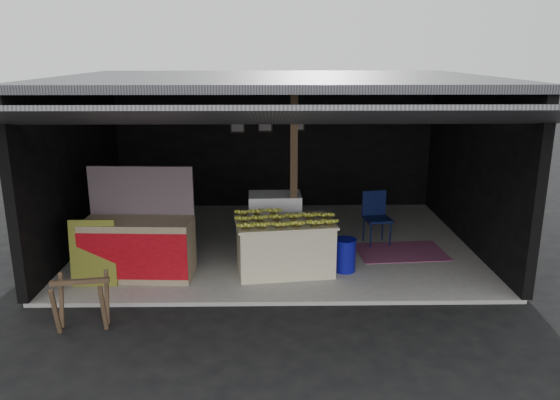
{
  "coord_description": "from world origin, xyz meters",
  "views": [
    {
      "loc": [
        -0.07,
        -6.92,
        3.42
      ],
      "look_at": [
        0.07,
        1.57,
        1.1
      ],
      "focal_mm": 35.0,
      "sensor_mm": 36.0,
      "label": 1
    }
  ],
  "objects_px": {
    "white_crate": "(275,222)",
    "water_barrel": "(345,256)",
    "neighbor_stall": "(139,245)",
    "sawhorse": "(81,298)",
    "banana_table": "(285,246)",
    "plastic_chair": "(376,213)"
  },
  "relations": [
    {
      "from": "white_crate",
      "to": "banana_table",
      "type": "bearing_deg",
      "value": -83.78
    },
    {
      "from": "sawhorse",
      "to": "plastic_chair",
      "type": "xyz_separation_m",
      "value": [
        4.26,
        3.06,
        0.18
      ]
    },
    {
      "from": "banana_table",
      "to": "sawhorse",
      "type": "xyz_separation_m",
      "value": [
        -2.59,
        -1.72,
        -0.04
      ]
    },
    {
      "from": "neighbor_stall",
      "to": "sawhorse",
      "type": "height_order",
      "value": "neighbor_stall"
    },
    {
      "from": "neighbor_stall",
      "to": "sawhorse",
      "type": "xyz_separation_m",
      "value": [
        -0.37,
        -1.57,
        -0.13
      ]
    },
    {
      "from": "white_crate",
      "to": "water_barrel",
      "type": "xyz_separation_m",
      "value": [
        1.09,
        -1.01,
        -0.25
      ]
    },
    {
      "from": "sawhorse",
      "to": "plastic_chair",
      "type": "relative_size",
      "value": 0.76
    },
    {
      "from": "white_crate",
      "to": "water_barrel",
      "type": "height_order",
      "value": "white_crate"
    },
    {
      "from": "water_barrel",
      "to": "plastic_chair",
      "type": "bearing_deg",
      "value": 61.58
    },
    {
      "from": "white_crate",
      "to": "neighbor_stall",
      "type": "bearing_deg",
      "value": -152.71
    },
    {
      "from": "water_barrel",
      "to": "plastic_chair",
      "type": "xyz_separation_m",
      "value": [
        0.72,
        1.33,
        0.31
      ]
    },
    {
      "from": "banana_table",
      "to": "neighbor_stall",
      "type": "height_order",
      "value": "neighbor_stall"
    },
    {
      "from": "water_barrel",
      "to": "plastic_chair",
      "type": "height_order",
      "value": "plastic_chair"
    },
    {
      "from": "white_crate",
      "to": "sawhorse",
      "type": "bearing_deg",
      "value": -133.79
    },
    {
      "from": "banana_table",
      "to": "neighbor_stall",
      "type": "bearing_deg",
      "value": 176.29
    },
    {
      "from": "sawhorse",
      "to": "plastic_chair",
      "type": "distance_m",
      "value": 5.25
    },
    {
      "from": "banana_table",
      "to": "water_barrel",
      "type": "bearing_deg",
      "value": -7.47
    },
    {
      "from": "sawhorse",
      "to": "white_crate",
      "type": "bearing_deg",
      "value": 39.27
    },
    {
      "from": "water_barrel",
      "to": "neighbor_stall",
      "type": "bearing_deg",
      "value": -177.22
    },
    {
      "from": "plastic_chair",
      "to": "neighbor_stall",
      "type": "bearing_deg",
      "value": -169.8
    },
    {
      "from": "sawhorse",
      "to": "water_barrel",
      "type": "relative_size",
      "value": 1.43
    },
    {
      "from": "water_barrel",
      "to": "sawhorse",
      "type": "bearing_deg",
      "value": -154.03
    }
  ]
}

